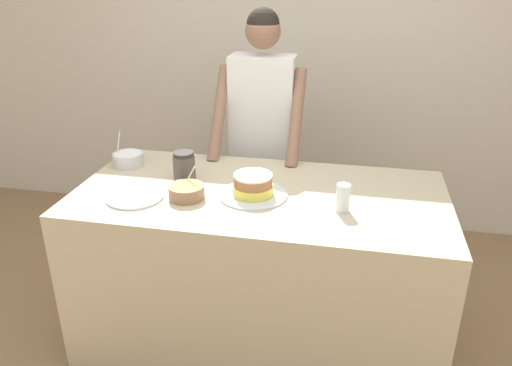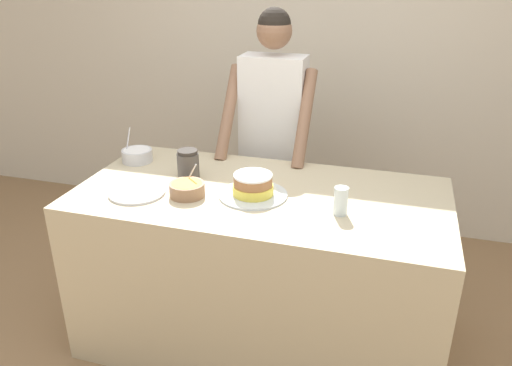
% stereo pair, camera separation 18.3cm
% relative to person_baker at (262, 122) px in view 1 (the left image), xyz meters
% --- Properties ---
extents(wall_back, '(10.00, 0.05, 2.60)m').
position_rel_person_baker_xyz_m(wall_back, '(0.12, 0.82, 0.28)').
color(wall_back, beige).
rests_on(wall_back, ground_plane).
extents(counter, '(1.80, 0.90, 0.88)m').
position_rel_person_baker_xyz_m(counter, '(0.12, -0.68, -0.58)').
color(counter, '#C6B793').
rests_on(counter, ground_plane).
extents(person_baker, '(0.52, 0.46, 1.68)m').
position_rel_person_baker_xyz_m(person_baker, '(0.00, 0.00, 0.00)').
color(person_baker, '#2D2D38').
rests_on(person_baker, ground_plane).
extents(cake, '(0.33, 0.33, 0.11)m').
position_rel_person_baker_xyz_m(cake, '(0.10, -0.73, -0.10)').
color(cake, silver).
rests_on(cake, counter).
extents(frosting_bowl_orange, '(0.17, 0.17, 0.14)m').
position_rel_person_baker_xyz_m(frosting_bowl_orange, '(-0.21, -0.82, -0.11)').
color(frosting_bowl_orange, '#936B4C').
rests_on(frosting_bowl_orange, counter).
extents(frosting_bowl_white, '(0.17, 0.17, 0.18)m').
position_rel_person_baker_xyz_m(frosting_bowl_white, '(-0.66, -0.48, -0.10)').
color(frosting_bowl_white, silver).
rests_on(frosting_bowl_white, counter).
extents(drinking_glass, '(0.06, 0.06, 0.13)m').
position_rel_person_baker_xyz_m(drinking_glass, '(0.52, -0.81, -0.08)').
color(drinking_glass, silver).
rests_on(drinking_glass, counter).
extents(ceramic_plate, '(0.27, 0.27, 0.01)m').
position_rel_person_baker_xyz_m(ceramic_plate, '(-0.45, -0.87, -0.14)').
color(ceramic_plate, silver).
rests_on(ceramic_plate, counter).
extents(stoneware_jar, '(0.11, 0.11, 0.16)m').
position_rel_person_baker_xyz_m(stoneware_jar, '(-0.28, -0.63, -0.07)').
color(stoneware_jar, '#4C4742').
rests_on(stoneware_jar, counter).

